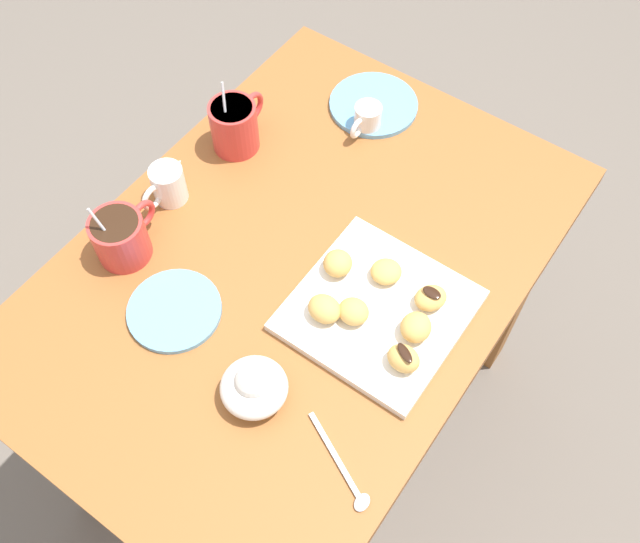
% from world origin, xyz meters
% --- Properties ---
extents(ground_plane, '(8.00, 8.00, 0.00)m').
position_xyz_m(ground_plane, '(0.00, 0.00, 0.00)').
color(ground_plane, '#665B51').
extents(dining_table, '(1.00, 0.70, 0.75)m').
position_xyz_m(dining_table, '(0.00, 0.00, 0.60)').
color(dining_table, '#935628').
rests_on(dining_table, ground_plane).
extents(pastry_plate_square, '(0.26, 0.26, 0.02)m').
position_xyz_m(pastry_plate_square, '(-0.00, -0.17, 0.76)').
color(pastry_plate_square, white).
rests_on(pastry_plate_square, dining_table).
extents(coffee_mug_red_left, '(0.13, 0.09, 0.13)m').
position_xyz_m(coffee_mug_red_left, '(-0.15, 0.25, 0.80)').
color(coffee_mug_red_left, red).
rests_on(coffee_mug_red_left, dining_table).
extents(coffee_mug_red_right, '(0.13, 0.09, 0.15)m').
position_xyz_m(coffee_mug_red_right, '(0.15, 0.25, 0.80)').
color(coffee_mug_red_right, red).
rests_on(coffee_mug_red_right, dining_table).
extents(cream_pitcher_white, '(0.10, 0.06, 0.07)m').
position_xyz_m(cream_pitcher_white, '(-0.02, 0.27, 0.79)').
color(cream_pitcher_white, white).
rests_on(cream_pitcher_white, dining_table).
extents(ice_cream_bowl, '(0.10, 0.10, 0.08)m').
position_xyz_m(ice_cream_bowl, '(-0.23, -0.09, 0.78)').
color(ice_cream_bowl, white).
rests_on(ice_cream_bowl, dining_table).
extents(chocolate_sauce_pitcher, '(0.09, 0.05, 0.06)m').
position_xyz_m(chocolate_sauce_pitcher, '(0.33, 0.07, 0.78)').
color(chocolate_sauce_pitcher, white).
rests_on(chocolate_sauce_pitcher, dining_table).
extents(saucer_sky_left, '(0.15, 0.15, 0.01)m').
position_xyz_m(saucer_sky_left, '(-0.19, 0.11, 0.75)').
color(saucer_sky_left, '#66A8DB').
rests_on(saucer_sky_left, dining_table).
extents(saucer_sky_right, '(0.17, 0.17, 0.01)m').
position_xyz_m(saucer_sky_right, '(0.39, 0.09, 0.75)').
color(saucer_sky_right, '#66A8DB').
rests_on(saucer_sky_right, dining_table).
extents(loose_spoon_near_saucer, '(0.08, 0.15, 0.01)m').
position_xyz_m(loose_spoon_near_saucer, '(-0.25, -0.27, 0.75)').
color(loose_spoon_near_saucer, silver).
rests_on(loose_spoon_near_saucer, dining_table).
extents(beignet_0, '(0.05, 0.06, 0.03)m').
position_xyz_m(beignet_0, '(-0.04, -0.14, 0.78)').
color(beignet_0, '#DBA351').
rests_on(beignet_0, pastry_plate_square).
extents(beignet_1, '(0.07, 0.07, 0.03)m').
position_xyz_m(beignet_1, '(0.06, -0.14, 0.78)').
color(beignet_1, '#DBA351').
rests_on(beignet_1, pastry_plate_square).
extents(beignet_2, '(0.07, 0.07, 0.03)m').
position_xyz_m(beignet_2, '(0.06, -0.23, 0.78)').
color(beignet_2, '#DBA351').
rests_on(beignet_2, pastry_plate_square).
extents(chocolate_drizzle_2, '(0.02, 0.03, 0.00)m').
position_xyz_m(chocolate_drizzle_2, '(0.06, -0.23, 0.80)').
color(chocolate_drizzle_2, black).
rests_on(chocolate_drizzle_2, beignet_2).
extents(beignet_3, '(0.06, 0.06, 0.04)m').
position_xyz_m(beignet_3, '(-0.01, -0.24, 0.78)').
color(beignet_3, '#DBA351').
rests_on(beignet_3, pastry_plate_square).
extents(beignet_4, '(0.05, 0.05, 0.04)m').
position_xyz_m(beignet_4, '(-0.06, -0.25, 0.78)').
color(beignet_4, '#DBA351').
rests_on(beignet_4, pastry_plate_square).
extents(chocolate_drizzle_4, '(0.03, 0.04, 0.00)m').
position_xyz_m(chocolate_drizzle_4, '(-0.06, -0.25, 0.80)').
color(chocolate_drizzle_4, black).
rests_on(chocolate_drizzle_4, beignet_4).
extents(beignet_5, '(0.07, 0.06, 0.04)m').
position_xyz_m(beignet_5, '(0.02, -0.07, 0.78)').
color(beignet_5, '#DBA351').
rests_on(beignet_5, pastry_plate_square).
extents(beignet_6, '(0.05, 0.06, 0.04)m').
position_xyz_m(beignet_6, '(-0.06, -0.10, 0.78)').
color(beignet_6, '#DBA351').
rests_on(beignet_6, pastry_plate_square).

